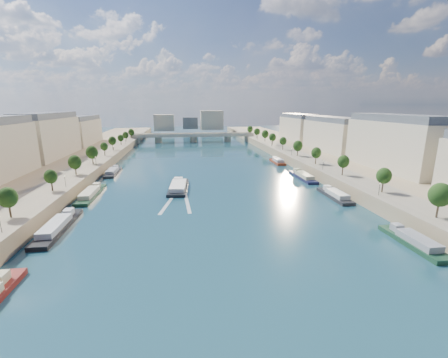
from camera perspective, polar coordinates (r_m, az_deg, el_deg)
name	(u,v)px	position (r m, az deg, el deg)	size (l,w,h in m)	color
ground	(205,177)	(145.00, -3.60, 0.45)	(700.00, 700.00, 0.00)	#0D323D
quay_left	(45,176)	(156.66, -30.88, 0.42)	(44.00, 520.00, 5.00)	#9E8460
quay_right	(345,167)	(165.98, 22.03, 2.06)	(44.00, 520.00, 5.00)	#9E8460
pave_left	(80,170)	(150.89, -25.76, 1.57)	(14.00, 520.00, 0.10)	gray
pave_right	(318,163)	(158.58, 17.40, 2.87)	(14.00, 520.00, 0.10)	gray
trees_left	(85,157)	(151.22, -25.03, 3.77)	(4.80, 268.80, 8.26)	#382B1E
trees_right	(307,150)	(165.87, 15.45, 5.37)	(4.80, 268.80, 8.26)	#382B1E
lamps_left	(83,168)	(139.66, -25.32, 1.86)	(0.36, 200.36, 4.28)	black
lamps_right	(306,157)	(160.76, 15.26, 4.15)	(0.36, 200.36, 4.28)	black
buildings_left	(23,143)	(170.73, -33.98, 5.76)	(16.00, 226.00, 23.20)	#C2B595
buildings_right	(358,137)	(180.83, 24.16, 7.25)	(16.00, 226.00, 23.20)	#C2B595
skyline	(193,121)	(360.89, -5.88, 10.86)	(79.00, 42.00, 22.00)	#C2B595
bridge	(193,137)	(281.82, -5.84, 8.05)	(112.00, 12.00, 8.15)	#C1B79E
tour_barge	(178,187)	(124.81, -8.70, -1.50)	(8.85, 25.38, 3.58)	black
wake	(178,202)	(109.09, -8.76, -4.26)	(10.75, 26.03, 0.04)	silver
moored_barges_left	(58,227)	(95.97, -29.08, -8.00)	(5.00, 156.19, 3.60)	#192138
moored_barges_right	(343,200)	(114.48, 21.78, -3.81)	(5.00, 162.96, 3.60)	black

